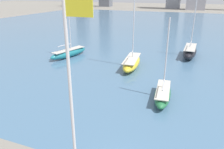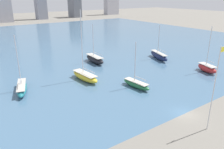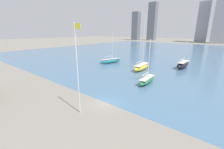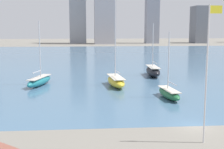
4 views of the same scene
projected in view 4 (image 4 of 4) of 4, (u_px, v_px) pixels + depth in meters
ground_plane at (195, 126)px, 34.36m from camera, size 500.00×500.00×0.00m
harbor_water at (122, 60)px, 103.31m from camera, size 180.00×140.00×0.00m
flag_pole at (207, 70)px, 28.45m from camera, size 1.24×0.14×12.88m
distant_city_skyline at (107, 7)px, 198.69m from camera, size 211.17×19.53×59.27m
sailboat_teal at (39, 81)px, 57.86m from camera, size 4.49×9.59×11.93m
sailboat_black at (153, 71)px, 68.87m from camera, size 2.77×9.24×11.57m
sailboat_green at (169, 93)px, 47.60m from camera, size 2.64×7.66×10.12m
sailboat_yellow at (116, 81)px, 57.23m from camera, size 3.54×9.55×16.37m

